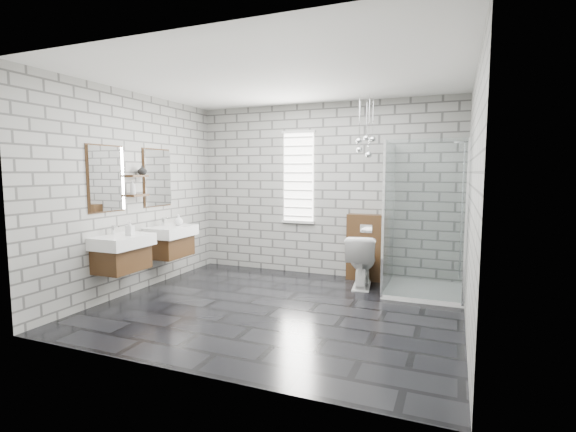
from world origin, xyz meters
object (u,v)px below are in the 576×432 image
Objects in this scene: vanity_left at (120,243)px; cistern_panel at (367,247)px; vanity_right at (169,232)px; shower_enclosure at (417,258)px; toilet at (362,261)px.

cistern_panel is at bearing 40.05° from vanity_left.
vanity_left is 1.57× the size of cistern_panel.
vanity_left is 0.95m from vanity_right.
toilet is at bearing 170.40° from shower_enclosure.
vanity_right is at bearing 11.13° from toilet.
toilet is at bearing -90.00° from cistern_panel.
shower_enclosure is at bearing -34.23° from cistern_panel.
vanity_right is 2.82m from toilet.
toilet is at bearing 34.76° from vanity_left.
shower_enclosure reaches higher than toilet.
vanity_right is 2.95m from cistern_panel.
vanity_left is 0.77× the size of shower_enclosure.
vanity_left reaches higher than cistern_panel.
cistern_panel is 1.34× the size of toilet.
vanity_right is at bearing 90.00° from vanity_left.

